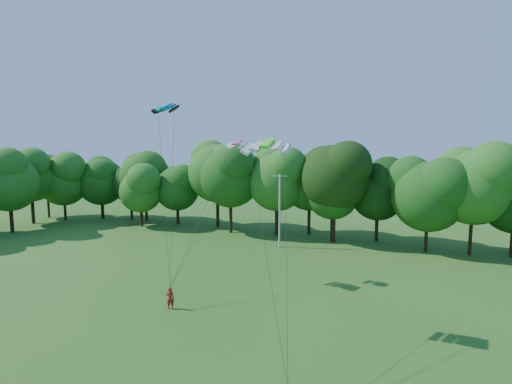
% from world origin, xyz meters
% --- Properties ---
extents(utility_pole, '(1.72, 0.25, 8.61)m').
position_xyz_m(utility_pole, '(-3.87, 29.94, 4.41)').
color(utility_pole, beige).
rests_on(utility_pole, ground).
extents(kite_flyer_left, '(0.70, 0.57, 1.64)m').
position_xyz_m(kite_flyer_left, '(-5.87, 10.06, 0.82)').
color(kite_flyer_left, maroon).
rests_on(kite_flyer_left, ground).
extents(kite_teal, '(2.75, 1.75, 0.62)m').
position_xyz_m(kite_teal, '(-9.78, 16.03, 15.32)').
color(kite_teal, '#058CA3').
rests_on(kite_teal, ground).
extents(kite_green, '(3.06, 1.45, 0.66)m').
position_xyz_m(kite_green, '(1.71, 9.83, 12.06)').
color(kite_green, '#4CE322').
rests_on(kite_green, ground).
extents(kite_pink, '(2.03, 1.29, 0.46)m').
position_xyz_m(kite_pink, '(-4.16, 18.44, 12.17)').
color(kite_pink, '#D83C72').
rests_on(kite_pink, ground).
extents(tree_back_west, '(8.79, 8.79, 12.79)m').
position_xyz_m(tree_back_west, '(-28.67, 38.13, 7.99)').
color(tree_back_west, '#322114').
rests_on(tree_back_west, ground).
extents(tree_back_center, '(9.09, 9.09, 13.23)m').
position_xyz_m(tree_back_center, '(1.62, 34.73, 8.26)').
color(tree_back_center, '#302412').
rests_on(tree_back_center, ground).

